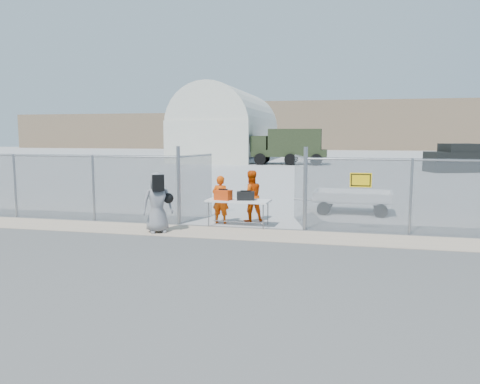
% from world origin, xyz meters
% --- Properties ---
extents(ground, '(160.00, 160.00, 0.00)m').
position_xyz_m(ground, '(0.00, 0.00, 0.00)').
color(ground, '#474747').
extents(tarmac_inside, '(160.00, 80.00, 0.01)m').
position_xyz_m(tarmac_inside, '(0.00, 42.00, 0.01)').
color(tarmac_inside, '#ACACAC').
rests_on(tarmac_inside, ground).
extents(dirt_strip, '(44.00, 1.60, 0.01)m').
position_xyz_m(dirt_strip, '(0.00, 1.00, 0.01)').
color(dirt_strip, '#C0A98E').
rests_on(dirt_strip, ground).
extents(distant_hills, '(140.00, 6.00, 9.00)m').
position_xyz_m(distant_hills, '(5.00, 78.00, 4.50)').
color(distant_hills, '#7F684F').
rests_on(distant_hills, ground).
extents(chain_link_fence, '(40.00, 0.20, 2.20)m').
position_xyz_m(chain_link_fence, '(0.00, 2.00, 1.10)').
color(chain_link_fence, gray).
rests_on(chain_link_fence, ground).
extents(quonset_hangar, '(9.00, 18.00, 8.00)m').
position_xyz_m(quonset_hangar, '(-10.00, 40.00, 4.00)').
color(quonset_hangar, silver).
rests_on(quonset_hangar, ground).
extents(folding_table, '(2.01, 0.92, 0.84)m').
position_xyz_m(folding_table, '(-0.08, 2.14, 0.42)').
color(folding_table, white).
rests_on(folding_table, ground).
extents(orange_bag, '(0.56, 0.43, 0.31)m').
position_xyz_m(orange_bag, '(-0.54, 2.01, 0.99)').
color(orange_bag, '#E1400E').
rests_on(orange_bag, folding_table).
extents(black_duffel, '(0.60, 0.42, 0.26)m').
position_xyz_m(black_duffel, '(0.15, 2.14, 0.97)').
color(black_duffel, black).
rests_on(black_duffel, folding_table).
extents(security_worker_left, '(0.60, 0.43, 1.56)m').
position_xyz_m(security_worker_left, '(-0.75, 2.45, 0.78)').
color(security_worker_left, '#E04805').
rests_on(security_worker_left, ground).
extents(security_worker_right, '(1.04, 0.97, 1.70)m').
position_xyz_m(security_worker_right, '(0.13, 2.99, 0.85)').
color(security_worker_right, '#E04805').
rests_on(security_worker_right, ground).
extents(visitor, '(1.04, 0.94, 1.78)m').
position_xyz_m(visitor, '(-2.17, 0.66, 0.89)').
color(visitor, gray).
rests_on(visitor, ground).
extents(utility_trailer, '(3.64, 1.97, 0.87)m').
position_xyz_m(utility_trailer, '(3.44, 5.47, 0.43)').
color(utility_trailer, white).
rests_on(utility_trailer, ground).
extents(military_truck, '(7.14, 2.79, 3.38)m').
position_xyz_m(military_truck, '(-2.18, 32.71, 1.69)').
color(military_truck, '#26311B').
rests_on(military_truck, ground).
extents(parked_vehicle_near, '(5.10, 3.48, 2.11)m').
position_xyz_m(parked_vehicle_near, '(11.49, 26.46, 1.06)').
color(parked_vehicle_near, black).
rests_on(parked_vehicle_near, ground).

